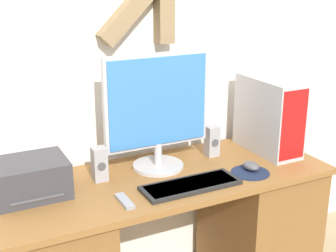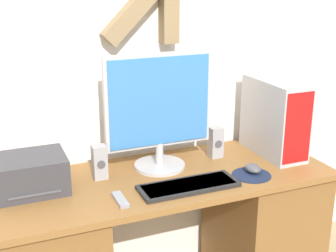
{
  "view_description": "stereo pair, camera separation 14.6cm",
  "coord_description": "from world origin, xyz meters",
  "px_view_note": "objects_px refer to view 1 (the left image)",
  "views": [
    {
      "loc": [
        -0.88,
        -1.49,
        1.62
      ],
      "look_at": [
        0.01,
        0.3,
        0.96
      ],
      "focal_mm": 50.0,
      "sensor_mm": 36.0,
      "label": 1
    },
    {
      "loc": [
        -0.75,
        -1.55,
        1.62
      ],
      "look_at": [
        0.01,
        0.3,
        0.96
      ],
      "focal_mm": 50.0,
      "sensor_mm": 36.0,
      "label": 2
    }
  ],
  "objects_px": {
    "mouse": "(251,166)",
    "speaker_right": "(212,141)",
    "printer": "(31,178)",
    "speaker_left": "(100,164)",
    "monitor": "(157,108)",
    "remote_control": "(125,201)",
    "keyboard": "(191,185)",
    "computer_tower": "(269,115)"
  },
  "relations": [
    {
      "from": "mouse",
      "to": "computer_tower",
      "type": "xyz_separation_m",
      "value": [
        0.23,
        0.18,
        0.17
      ]
    },
    {
      "from": "monitor",
      "to": "speaker_left",
      "type": "distance_m",
      "value": 0.37
    },
    {
      "from": "printer",
      "to": "keyboard",
      "type": "bearing_deg",
      "value": -20.24
    },
    {
      "from": "computer_tower",
      "to": "speaker_right",
      "type": "relative_size",
      "value": 2.48
    },
    {
      "from": "mouse",
      "to": "speaker_left",
      "type": "bearing_deg",
      "value": 162.08
    },
    {
      "from": "mouse",
      "to": "speaker_right",
      "type": "height_order",
      "value": "speaker_right"
    },
    {
      "from": "keyboard",
      "to": "printer",
      "type": "bearing_deg",
      "value": 159.76
    },
    {
      "from": "monitor",
      "to": "speaker_right",
      "type": "relative_size",
      "value": 3.52
    },
    {
      "from": "printer",
      "to": "speaker_left",
      "type": "xyz_separation_m",
      "value": [
        0.31,
        0.01,
        0.0
      ]
    },
    {
      "from": "speaker_right",
      "to": "remote_control",
      "type": "bearing_deg",
      "value": -154.23
    },
    {
      "from": "keyboard",
      "to": "speaker_right",
      "type": "xyz_separation_m",
      "value": [
        0.28,
        0.28,
        0.07
      ]
    },
    {
      "from": "printer",
      "to": "remote_control",
      "type": "xyz_separation_m",
      "value": [
        0.33,
        -0.24,
        -0.07
      ]
    },
    {
      "from": "monitor",
      "to": "remote_control",
      "type": "height_order",
      "value": "monitor"
    },
    {
      "from": "printer",
      "to": "speaker_right",
      "type": "distance_m",
      "value": 0.92
    },
    {
      "from": "mouse",
      "to": "remote_control",
      "type": "xyz_separation_m",
      "value": [
        -0.66,
        -0.04,
        -0.02
      ]
    },
    {
      "from": "printer",
      "to": "speaker_left",
      "type": "distance_m",
      "value": 0.31
    },
    {
      "from": "monitor",
      "to": "remote_control",
      "type": "xyz_separation_m",
      "value": [
        -0.28,
        -0.28,
        -0.29
      ]
    },
    {
      "from": "monitor",
      "to": "computer_tower",
      "type": "bearing_deg",
      "value": -5.6
    },
    {
      "from": "keyboard",
      "to": "speaker_right",
      "type": "relative_size",
      "value": 2.81
    },
    {
      "from": "speaker_right",
      "to": "mouse",
      "type": "bearing_deg",
      "value": -75.18
    },
    {
      "from": "monitor",
      "to": "speaker_right",
      "type": "bearing_deg",
      "value": 2.16
    },
    {
      "from": "printer",
      "to": "speaker_right",
      "type": "xyz_separation_m",
      "value": [
        0.92,
        0.04,
        0.0
      ]
    },
    {
      "from": "keyboard",
      "to": "remote_control",
      "type": "xyz_separation_m",
      "value": [
        -0.32,
        -0.01,
        -0.0
      ]
    },
    {
      "from": "keyboard",
      "to": "speaker_left",
      "type": "relative_size",
      "value": 2.81
    },
    {
      "from": "monitor",
      "to": "printer",
      "type": "height_order",
      "value": "monitor"
    },
    {
      "from": "keyboard",
      "to": "speaker_left",
      "type": "xyz_separation_m",
      "value": [
        -0.33,
        0.25,
        0.07
      ]
    },
    {
      "from": "computer_tower",
      "to": "printer",
      "type": "xyz_separation_m",
      "value": [
        -1.22,
        0.03,
        -0.12
      ]
    },
    {
      "from": "remote_control",
      "to": "printer",
      "type": "bearing_deg",
      "value": 143.13
    },
    {
      "from": "mouse",
      "to": "remote_control",
      "type": "height_order",
      "value": "mouse"
    },
    {
      "from": "computer_tower",
      "to": "speaker_left",
      "type": "bearing_deg",
      "value": 177.4
    },
    {
      "from": "printer",
      "to": "monitor",
      "type": "bearing_deg",
      "value": 2.94
    },
    {
      "from": "speaker_left",
      "to": "speaker_right",
      "type": "bearing_deg",
      "value": 2.85
    },
    {
      "from": "computer_tower",
      "to": "speaker_left",
      "type": "distance_m",
      "value": 0.92
    },
    {
      "from": "speaker_left",
      "to": "speaker_right",
      "type": "xyz_separation_m",
      "value": [
        0.61,
        0.03,
        0.0
      ]
    },
    {
      "from": "speaker_right",
      "to": "remote_control",
      "type": "relative_size",
      "value": 1.15
    },
    {
      "from": "monitor",
      "to": "remote_control",
      "type": "distance_m",
      "value": 0.49
    },
    {
      "from": "computer_tower",
      "to": "monitor",
      "type": "bearing_deg",
      "value": 174.4
    },
    {
      "from": "computer_tower",
      "to": "remote_control",
      "type": "xyz_separation_m",
      "value": [
        -0.89,
        -0.22,
        -0.19
      ]
    },
    {
      "from": "printer",
      "to": "speaker_left",
      "type": "height_order",
      "value": "speaker_left"
    },
    {
      "from": "monitor",
      "to": "printer",
      "type": "xyz_separation_m",
      "value": [
        -0.61,
        -0.03,
        -0.22
      ]
    },
    {
      "from": "keyboard",
      "to": "remote_control",
      "type": "height_order",
      "value": "keyboard"
    },
    {
      "from": "computer_tower",
      "to": "remote_control",
      "type": "distance_m",
      "value": 0.94
    }
  ]
}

